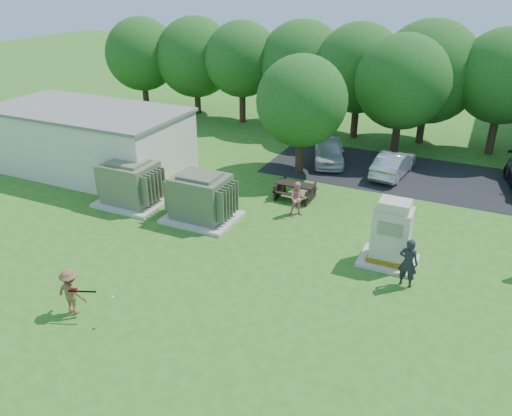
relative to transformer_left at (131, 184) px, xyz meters
The scene contains 15 objects.
ground 7.96m from the transformer_left, 34.70° to the right, with size 120.00×120.00×0.00m, color #2D6619.
service_building 5.19m from the transformer_left, 150.95° to the left, with size 10.00×5.00×3.20m, color beige.
service_building_roof 5.64m from the transformer_left, 150.95° to the left, with size 10.20×5.20×0.15m, color slate.
parking_strip 16.25m from the transformer_left, 33.69° to the left, with size 20.00×6.00×0.01m, color #232326.
transformer_left is the anchor object (origin of this frame).
transformer_right 3.70m from the transformer_left, ahead, with size 3.00×2.40×2.07m.
generator_cabinet 11.69m from the transformer_left, ahead, with size 2.04×1.67×2.48m.
picnic_table 7.53m from the transformer_left, 29.13° to the left, with size 1.77×1.33×0.76m.
batter 8.09m from the transformer_left, 64.94° to the right, with size 1.00×0.57×1.54m, color brown.
person_by_generator 12.60m from the transformer_left, ahead, with size 0.65×0.42×1.77m, color black.
person_at_picnic 7.58m from the transformer_left, 16.01° to the left, with size 0.75×0.58×1.54m, color pink.
car_white 11.11m from the transformer_left, 54.24° to the left, with size 1.59×3.95×1.35m, color silver.
car_silver_a 13.26m from the transformer_left, 40.36° to the left, with size 1.33×3.81×1.26m, color #A8A8AD.
batting_equipment 8.44m from the transformer_left, 61.03° to the right, with size 1.45×0.43×0.12m.
tree_row 16.56m from the transformer_left, 59.50° to the left, with size 41.30×13.30×7.30m.
Camera 1 is at (7.48, -11.89, 9.72)m, focal length 35.00 mm.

